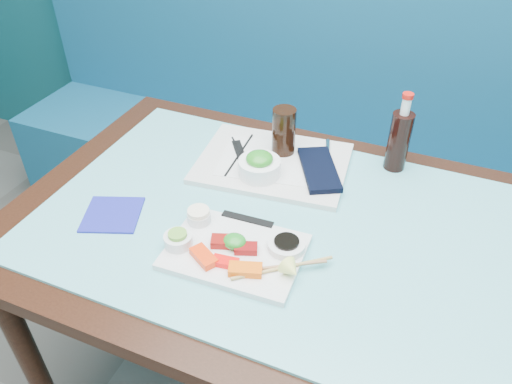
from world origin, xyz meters
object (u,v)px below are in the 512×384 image
at_px(dining_table, 288,250).
at_px(cola_bottle_body, 399,141).
at_px(cola_glass, 284,131).
at_px(seaweed_bowl, 259,168).
at_px(sashimi_plate, 235,252).
at_px(blue_napkin, 112,214).
at_px(serving_tray, 273,163).
at_px(booth_bench, 354,169).

bearing_deg(dining_table, cola_bottle_body, 60.97).
bearing_deg(cola_glass, seaweed_bowl, -98.75).
relative_size(sashimi_plate, cola_glass, 2.21).
height_order(dining_table, blue_napkin, blue_napkin).
xyz_separation_m(serving_tray, blue_napkin, (-0.29, -0.36, -0.01)).
relative_size(dining_table, sashimi_plate, 4.63).
bearing_deg(serving_tray, cola_bottle_body, 15.41).
bearing_deg(dining_table, sashimi_plate, -117.86).
bearing_deg(booth_bench, serving_tray, -101.58).
xyz_separation_m(sashimi_plate, serving_tray, (-0.05, 0.36, -0.00)).
bearing_deg(booth_bench, cola_glass, -101.70).
relative_size(seaweed_bowl, cola_glass, 0.83).
bearing_deg(sashimi_plate, seaweed_bowl, 99.35).
height_order(booth_bench, seaweed_bowl, booth_bench).
bearing_deg(booth_bench, dining_table, -90.00).
bearing_deg(booth_bench, seaweed_bowl, -101.16).
bearing_deg(seaweed_bowl, serving_tray, 82.41).
relative_size(booth_bench, dining_table, 2.14).
xyz_separation_m(dining_table, seaweed_bowl, (-0.14, 0.14, 0.13)).
xyz_separation_m(cola_glass, blue_napkin, (-0.30, -0.41, -0.08)).
bearing_deg(dining_table, booth_bench, 90.00).
bearing_deg(cola_bottle_body, cola_glass, -167.11).
bearing_deg(sashimi_plate, booth_bench, 83.09).
height_order(booth_bench, cola_glass, booth_bench).
distance_m(seaweed_bowl, cola_bottle_body, 0.39).
distance_m(booth_bench, cola_bottle_body, 0.71).
height_order(serving_tray, cola_bottle_body, cola_bottle_body).
relative_size(dining_table, seaweed_bowl, 12.32).
bearing_deg(seaweed_bowl, blue_napkin, -134.64).
distance_m(sashimi_plate, blue_napkin, 0.34).
distance_m(booth_bench, sashimi_plate, 1.06).
bearing_deg(blue_napkin, cola_glass, 54.07).
bearing_deg(cola_bottle_body, sashimi_plate, -118.68).
bearing_deg(blue_napkin, serving_tray, 51.05).
xyz_separation_m(cola_glass, cola_bottle_body, (0.31, 0.07, 0.00)).
xyz_separation_m(sashimi_plate, cola_glass, (-0.04, 0.42, 0.08)).
relative_size(booth_bench, seaweed_bowl, 26.40).
height_order(dining_table, seaweed_bowl, seaweed_bowl).
bearing_deg(seaweed_bowl, sashimi_plate, -78.27).
relative_size(serving_tray, cola_bottle_body, 2.45).
bearing_deg(seaweed_bowl, cola_bottle_body, 31.49).
relative_size(booth_bench, blue_napkin, 22.09).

